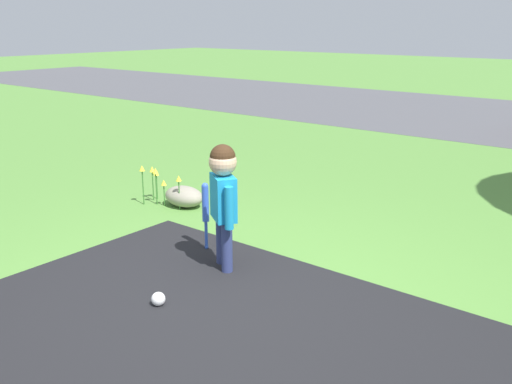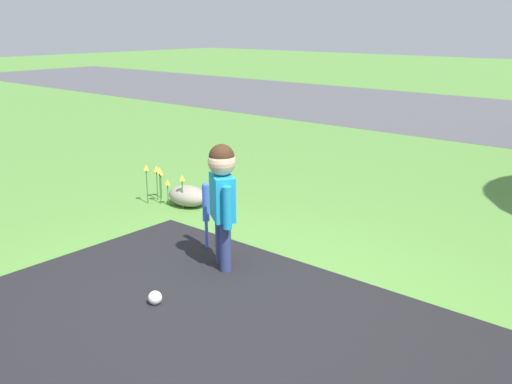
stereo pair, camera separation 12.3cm
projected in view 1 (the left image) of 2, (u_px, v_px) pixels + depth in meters
The scene contains 6 objects.
ground_plane at pixel (226, 310), 3.87m from camera, with size 60.00×60.00×0.00m, color #518438.
child at pixel (223, 189), 4.36m from camera, with size 0.35×0.28×1.00m.
baseball_bat at pixel (205, 207), 4.81m from camera, with size 0.06×0.06×0.59m.
sports_ball at pixel (158, 299), 3.92m from camera, with size 0.10×0.10×0.10m.
flower_bed at pixel (158, 176), 6.05m from camera, with size 0.53×0.28×0.43m.
edging_rock at pixel (184, 196), 6.03m from camera, with size 0.47×0.32×0.22m.
Camera 1 is at (2.34, -2.57, 1.87)m, focal length 40.00 mm.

